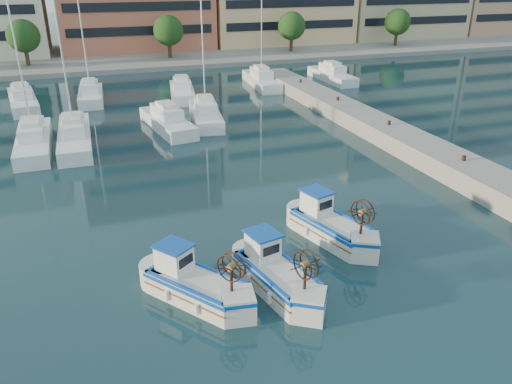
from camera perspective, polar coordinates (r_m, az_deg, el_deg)
name	(u,v)px	position (r m, az deg, el deg)	size (l,w,h in m)	color
ground	(309,268)	(21.79, 6.03, -8.63)	(300.00, 300.00, 0.00)	#1B4148
quay	(440,159)	(34.21, 20.32, 3.57)	(3.00, 60.00, 1.20)	gray
yacht_marina	(140,108)	(45.74, -13.10, 9.32)	(41.29, 23.85, 11.50)	white
fishing_boat_a	(194,283)	(19.62, -7.05, -10.25)	(3.76, 4.25, 2.63)	silver
fishing_boat_b	(276,273)	(20.03, 2.32, -9.24)	(2.59, 4.39, 2.66)	silver
fishing_boat_c	(330,225)	(23.77, 8.50, -3.72)	(2.90, 4.48, 2.71)	silver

